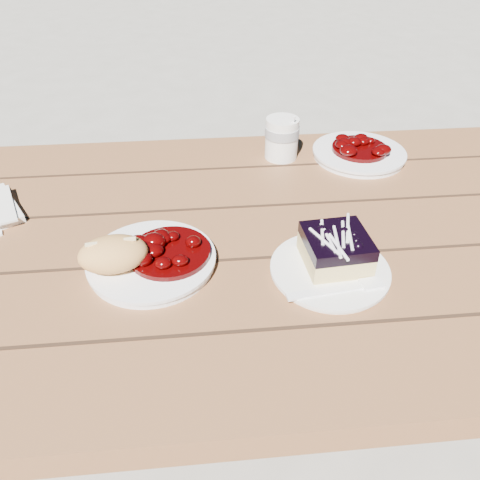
{
  "coord_description": "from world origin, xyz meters",
  "views": [
    {
      "loc": [
        0.09,
        -0.69,
        1.26
      ],
      "look_at": [
        0.15,
        -0.1,
        0.81
      ],
      "focal_mm": 35.0,
      "sensor_mm": 36.0,
      "label": 1
    }
  ],
  "objects": [
    {
      "name": "dessert_plate",
      "position": [
        0.29,
        -0.13,
        0.76
      ],
      "size": [
        0.19,
        0.19,
        0.01
      ],
      "primitive_type": "cylinder",
      "color": "white",
      "rests_on": "picnic_table"
    },
    {
      "name": "second_plate",
      "position": [
        0.46,
        0.27,
        0.76
      ],
      "size": [
        0.21,
        0.21,
        0.02
      ],
      "primitive_type": "cylinder",
      "color": "white",
      "rests_on": "picnic_table"
    },
    {
      "name": "coffee_cup",
      "position": [
        0.28,
        0.28,
        0.8
      ],
      "size": [
        0.07,
        0.07,
        0.09
      ],
      "primitive_type": "cylinder",
      "color": "white",
      "rests_on": "picnic_table"
    },
    {
      "name": "second_stew",
      "position": [
        0.46,
        0.27,
        0.79
      ],
      "size": [
        0.13,
        0.13,
        0.04
      ],
      "primitive_type": null,
      "color": "#3A0202",
      "rests_on": "second_plate"
    },
    {
      "name": "picnic_table",
      "position": [
        0.0,
        -0.0,
        0.59
      ],
      "size": [
        2.0,
        1.55,
        0.75
      ],
      "color": "brown",
      "rests_on": "ground"
    },
    {
      "name": "blueberry_cake",
      "position": [
        0.3,
        -0.11,
        0.79
      ],
      "size": [
        0.11,
        0.11,
        0.06
      ],
      "rotation": [
        0.0,
        0.0,
        0.08
      ],
      "color": "#DBC377",
      "rests_on": "dessert_plate"
    },
    {
      "name": "main_plate",
      "position": [
        0.0,
        -0.08,
        0.76
      ],
      "size": [
        0.21,
        0.21,
        0.02
      ],
      "primitive_type": "cylinder",
      "color": "white",
      "rests_on": "picnic_table"
    },
    {
      "name": "bread_roll",
      "position": [
        -0.05,
        -0.1,
        0.79
      ],
      "size": [
        0.12,
        0.09,
        0.06
      ],
      "primitive_type": "ellipsoid",
      "rotation": [
        0.0,
        0.0,
        0.13
      ],
      "color": "tan",
      "rests_on": "main_plate"
    },
    {
      "name": "goulash_stew",
      "position": [
        0.03,
        -0.08,
        0.79
      ],
      "size": [
        0.14,
        0.14,
        0.04
      ],
      "primitive_type": null,
      "color": "#3A0202",
      "rests_on": "main_plate"
    },
    {
      "name": "fork_dessert",
      "position": [
        0.27,
        -0.18,
        0.76
      ],
      "size": [
        0.16,
        0.05,
        0.0
      ],
      "primitive_type": null,
      "rotation": [
        0.0,
        0.0,
        -1.44
      ],
      "color": "white",
      "rests_on": "dessert_plate"
    },
    {
      "name": "ground",
      "position": [
        0.0,
        0.0,
        0.0
      ],
      "size": [
        60.0,
        60.0,
        0.0
      ],
      "primitive_type": "plane",
      "color": "gray",
      "rests_on": "ground"
    }
  ]
}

